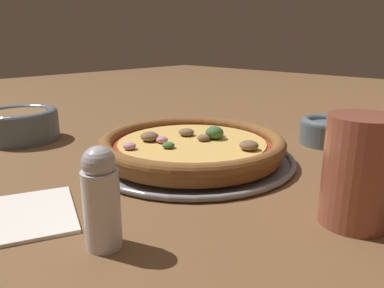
% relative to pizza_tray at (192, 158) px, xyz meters
% --- Properties ---
extents(ground_plane, '(3.00, 3.00, 0.00)m').
position_rel_pizza_tray_xyz_m(ground_plane, '(0.00, 0.00, -0.00)').
color(ground_plane, brown).
extents(pizza_tray, '(0.33, 0.33, 0.01)m').
position_rel_pizza_tray_xyz_m(pizza_tray, '(0.00, 0.00, 0.00)').
color(pizza_tray, gray).
rests_on(pizza_tray, ground_plane).
extents(pizza, '(0.30, 0.30, 0.04)m').
position_rel_pizza_tray_xyz_m(pizza, '(0.00, 0.00, 0.02)').
color(pizza, '#A86B33').
rests_on(pizza, pizza_tray).
extents(bowl_near, '(0.10, 0.10, 0.05)m').
position_rel_pizza_tray_xyz_m(bowl_near, '(0.11, 0.25, 0.02)').
color(bowl_near, slate).
rests_on(bowl_near, ground_plane).
extents(bowl_far, '(0.14, 0.14, 0.06)m').
position_rel_pizza_tray_xyz_m(bowl_far, '(-0.33, -0.14, 0.03)').
color(bowl_far, slate).
rests_on(bowl_far, ground_plane).
extents(drinking_cup, '(0.07, 0.07, 0.12)m').
position_rel_pizza_tray_xyz_m(drinking_cup, '(0.27, -0.03, 0.05)').
color(drinking_cup, brown).
rests_on(drinking_cup, ground_plane).
extents(napkin, '(0.16, 0.14, 0.01)m').
position_rel_pizza_tray_xyz_m(napkin, '(0.00, -0.27, -0.00)').
color(napkin, white).
rests_on(napkin, ground_plane).
extents(pepper_shaker, '(0.04, 0.04, 0.10)m').
position_rel_pizza_tray_xyz_m(pepper_shaker, '(0.12, -0.24, 0.05)').
color(pepper_shaker, silver).
rests_on(pepper_shaker, ground_plane).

